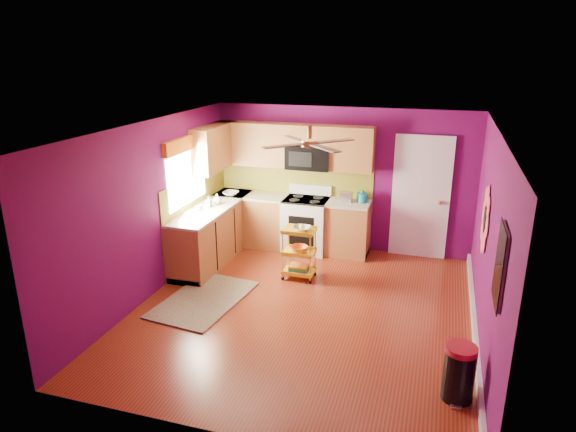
% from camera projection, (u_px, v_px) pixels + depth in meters
% --- Properties ---
extents(ground, '(5.00, 5.00, 0.00)m').
position_uv_depth(ground, '(304.00, 311.00, 7.05)').
color(ground, maroon).
rests_on(ground, ground).
extents(room_envelope, '(4.54, 5.04, 2.52)m').
position_uv_depth(room_envelope, '(307.00, 197.00, 6.53)').
color(room_envelope, '#5D0A4F').
rests_on(room_envelope, ground).
extents(lower_cabinets, '(2.81, 2.31, 0.94)m').
position_uv_depth(lower_cabinets, '(257.00, 229.00, 8.93)').
color(lower_cabinets, brown).
rests_on(lower_cabinets, ground).
extents(electric_range, '(0.76, 0.66, 1.13)m').
position_uv_depth(electric_range, '(306.00, 224.00, 9.02)').
color(electric_range, white).
rests_on(electric_range, ground).
extents(upper_cabinetry, '(2.80, 2.30, 1.26)m').
position_uv_depth(upper_cabinetry, '(268.00, 148.00, 8.80)').
color(upper_cabinetry, brown).
rests_on(upper_cabinetry, ground).
extents(left_window, '(0.08, 1.35, 1.08)m').
position_uv_depth(left_window, '(186.00, 161.00, 8.07)').
color(left_window, white).
rests_on(left_window, ground).
extents(panel_door, '(0.95, 0.11, 2.15)m').
position_uv_depth(panel_door, '(420.00, 199.00, 8.60)').
color(panel_door, white).
rests_on(panel_door, ground).
extents(right_wall_art, '(0.04, 2.74, 1.04)m').
position_uv_depth(right_wall_art, '(491.00, 237.00, 5.67)').
color(right_wall_art, black).
rests_on(right_wall_art, ground).
extents(ceiling_fan, '(1.01, 1.01, 0.26)m').
position_uv_depth(ceiling_fan, '(309.00, 143.00, 6.51)').
color(ceiling_fan, '#BF8C3F').
rests_on(ceiling_fan, ground).
extents(shag_rug, '(1.16, 1.70, 0.02)m').
position_uv_depth(shag_rug, '(204.00, 299.00, 7.34)').
color(shag_rug, black).
rests_on(shag_rug, ground).
extents(rolling_cart, '(0.49, 0.36, 0.89)m').
position_uv_depth(rolling_cart, '(299.00, 251.00, 7.91)').
color(rolling_cart, yellow).
rests_on(rolling_cart, ground).
extents(trash_can, '(0.35, 0.36, 0.61)m').
position_uv_depth(trash_can, '(459.00, 373.00, 5.20)').
color(trash_can, black).
rests_on(trash_can, ground).
extents(teal_kettle, '(0.18, 0.18, 0.21)m').
position_uv_depth(teal_kettle, '(362.00, 197.00, 8.68)').
color(teal_kettle, teal).
rests_on(teal_kettle, lower_cabinets).
extents(toaster, '(0.22, 0.15, 0.18)m').
position_uv_depth(toaster, '(346.00, 197.00, 8.70)').
color(toaster, beige).
rests_on(toaster, lower_cabinets).
extents(soap_bottle_a, '(0.08, 0.08, 0.18)m').
position_uv_depth(soap_bottle_a, '(209.00, 201.00, 8.42)').
color(soap_bottle_a, '#EA3F72').
rests_on(soap_bottle_a, lower_cabinets).
extents(soap_bottle_b, '(0.14, 0.14, 0.18)m').
position_uv_depth(soap_bottle_b, '(217.00, 199.00, 8.56)').
color(soap_bottle_b, white).
rests_on(soap_bottle_b, lower_cabinets).
extents(counter_dish, '(0.27, 0.27, 0.07)m').
position_uv_depth(counter_dish, '(231.00, 193.00, 9.10)').
color(counter_dish, white).
rests_on(counter_dish, lower_cabinets).
extents(counter_cup, '(0.11, 0.11, 0.09)m').
position_uv_depth(counter_cup, '(199.00, 207.00, 8.27)').
color(counter_cup, white).
rests_on(counter_cup, lower_cabinets).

